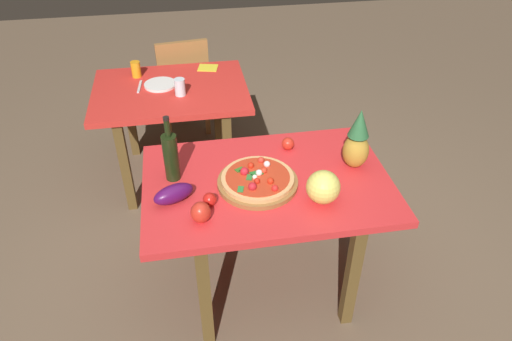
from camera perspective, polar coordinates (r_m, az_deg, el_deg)
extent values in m
plane|color=brown|center=(2.90, 1.15, -12.55)|extent=(10.00, 10.00, 0.00)
cube|color=brown|center=(2.38, -6.16, -14.90)|extent=(0.06, 0.06, 0.68)
cube|color=brown|center=(2.49, 11.48, -12.45)|extent=(0.06, 0.06, 0.68)
cube|color=brown|center=(2.90, -7.36, -3.46)|extent=(0.06, 0.06, 0.68)
cube|color=brown|center=(3.00, 6.91, -1.93)|extent=(0.06, 0.06, 0.68)
cube|color=red|center=(2.42, 1.35, -1.56)|extent=(1.25, 0.84, 0.04)
cube|color=brown|center=(3.25, -15.45, 0.33)|extent=(0.06, 0.06, 0.68)
cube|color=brown|center=(3.23, -3.44, 1.54)|extent=(0.06, 0.06, 0.68)
cube|color=brown|center=(3.83, -14.94, 6.30)|extent=(0.06, 0.06, 0.68)
cube|color=brown|center=(3.81, -4.68, 7.36)|extent=(0.06, 0.06, 0.68)
cube|color=red|center=(3.33, -10.29, 9.40)|extent=(1.05, 0.78, 0.04)
cube|color=olive|center=(4.34, -6.81, 9.02)|extent=(0.04, 0.04, 0.41)
cube|color=olive|center=(4.31, -11.16, 8.34)|extent=(0.04, 0.04, 0.41)
cube|color=olive|center=(4.05, -5.91, 6.97)|extent=(0.04, 0.04, 0.41)
cube|color=olive|center=(4.02, -10.54, 6.23)|extent=(0.04, 0.04, 0.41)
cube|color=olive|center=(4.07, -8.90, 10.45)|extent=(0.45, 0.45, 0.04)
cube|color=olive|center=(3.82, -8.76, 12.28)|extent=(0.40, 0.09, 0.40)
cylinder|color=olive|center=(2.37, 0.20, -1.44)|extent=(0.40, 0.40, 0.02)
cylinder|color=tan|center=(2.35, 0.20, -0.99)|extent=(0.36, 0.36, 0.02)
cylinder|color=red|center=(2.35, 0.20, -0.74)|extent=(0.32, 0.32, 0.00)
sphere|color=red|center=(2.30, 0.12, -1.27)|extent=(0.03, 0.03, 0.03)
sphere|color=red|center=(2.44, 0.61, 1.28)|extent=(0.03, 0.03, 0.03)
sphere|color=red|center=(2.26, 2.29, -2.15)|extent=(0.03, 0.03, 0.03)
sphere|color=red|center=(2.30, 1.73, -1.26)|extent=(0.03, 0.03, 0.03)
sphere|color=red|center=(2.26, -0.44, -1.94)|extent=(0.04, 0.04, 0.04)
sphere|color=red|center=(2.36, -1.41, -0.11)|extent=(0.04, 0.04, 0.04)
sphere|color=red|center=(2.41, -0.63, 0.61)|extent=(0.03, 0.03, 0.03)
sphere|color=red|center=(2.37, 0.96, 0.01)|extent=(0.03, 0.03, 0.03)
cube|color=#346F21|center=(2.39, -2.00, 0.12)|extent=(0.05, 0.05, 0.00)
cube|color=#2C722F|center=(2.33, -0.81, -0.83)|extent=(0.04, 0.05, 0.00)
cube|color=#2D8326|center=(2.37, -1.51, -0.15)|extent=(0.05, 0.05, 0.00)
cube|color=#2D7D35|center=(2.26, -1.87, -2.26)|extent=(0.04, 0.05, 0.00)
cube|color=#236E29|center=(2.36, -0.22, -0.33)|extent=(0.05, 0.04, 0.00)
cube|color=#237723|center=(2.37, 0.74, -0.10)|extent=(0.05, 0.05, 0.00)
sphere|color=white|center=(2.33, -0.14, -0.79)|extent=(0.02, 0.02, 0.02)
sphere|color=white|center=(2.35, 0.36, -0.27)|extent=(0.03, 0.03, 0.03)
sphere|color=white|center=(2.41, 1.33, 0.77)|extent=(0.03, 0.03, 0.03)
cylinder|color=black|center=(2.38, -10.19, 1.54)|extent=(0.08, 0.08, 0.25)
cylinder|color=black|center=(2.29, -10.65, 5.03)|extent=(0.03, 0.03, 0.09)
cylinder|color=black|center=(2.26, -10.79, 6.17)|extent=(0.03, 0.03, 0.02)
ellipsoid|color=#B6892E|center=(2.50, 11.92, 2.33)|extent=(0.14, 0.14, 0.19)
cone|color=#2A6337|center=(2.42, 12.41, 5.62)|extent=(0.11, 0.11, 0.15)
sphere|color=#E1DA61|center=(2.25, 8.10, -1.99)|extent=(0.16, 0.16, 0.16)
ellipsoid|color=red|center=(2.16, -6.68, -5.02)|extent=(0.09, 0.09, 0.10)
ellipsoid|color=#470F4C|center=(2.28, -9.91, -2.78)|extent=(0.22, 0.16, 0.09)
sphere|color=red|center=(2.62, 3.86, 3.25)|extent=(0.07, 0.07, 0.07)
sphere|color=red|center=(2.25, -5.61, -3.47)|extent=(0.07, 0.07, 0.07)
cylinder|color=orange|center=(3.52, -14.26, 11.73)|extent=(0.07, 0.07, 0.11)
cylinder|color=silver|center=(3.20, -9.15, 9.89)|extent=(0.07, 0.07, 0.11)
cylinder|color=white|center=(3.37, -11.46, 10.12)|extent=(0.22, 0.22, 0.02)
cube|color=silver|center=(3.38, -13.84, 9.79)|extent=(0.03, 0.18, 0.01)
cube|color=silver|center=(3.37, -9.05, 10.31)|extent=(0.02, 0.18, 0.01)
cube|color=yellow|center=(3.58, -5.81, 12.21)|extent=(0.16, 0.15, 0.01)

